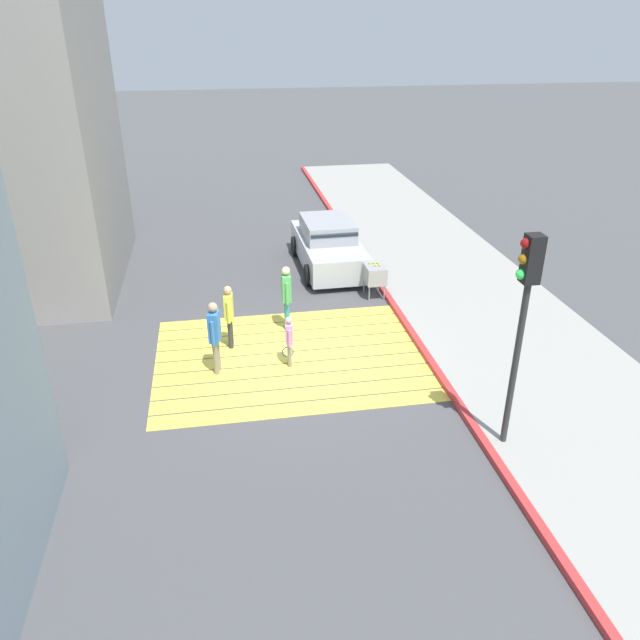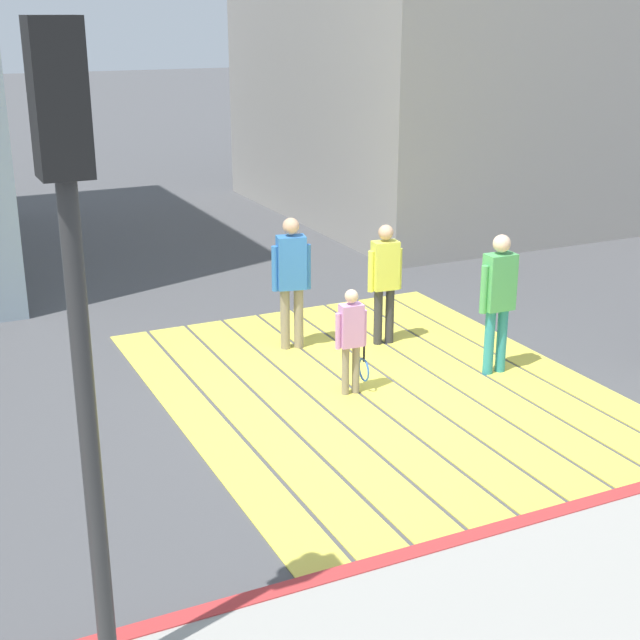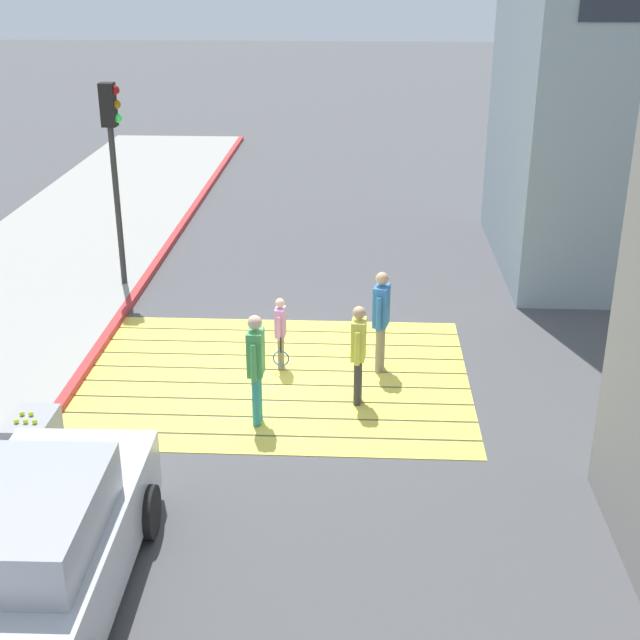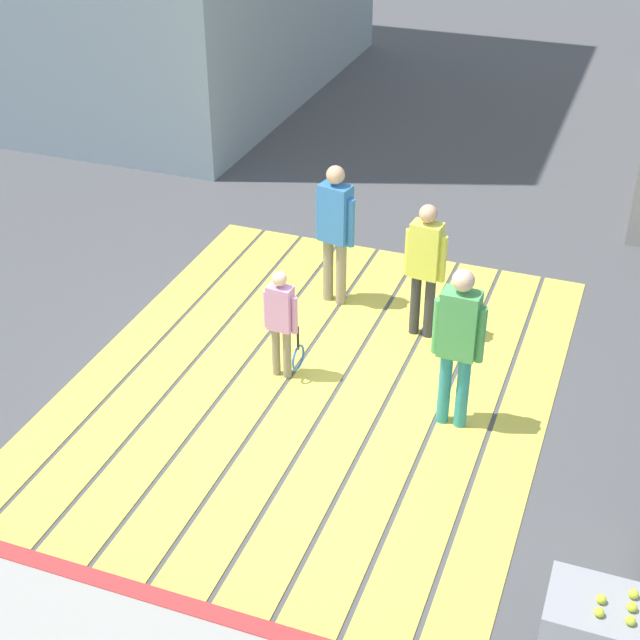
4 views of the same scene
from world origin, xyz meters
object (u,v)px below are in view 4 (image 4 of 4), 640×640
(pedestrian_adult_lead, at_px, (425,262))
(pedestrian_child_with_racket, at_px, (282,319))
(pedestrian_adult_trailing, at_px, (458,338))
(pedestrian_adult_side, at_px, (335,225))
(tennis_ball_cart, at_px, (602,630))

(pedestrian_adult_lead, distance_m, pedestrian_child_with_racket, 1.78)
(pedestrian_child_with_racket, bearing_deg, pedestrian_adult_trailing, -95.47)
(pedestrian_adult_side, xyz_separation_m, pedestrian_child_with_racket, (-1.68, -0.01, -0.31))
(pedestrian_child_with_racket, bearing_deg, tennis_ball_cart, -129.55)
(pedestrian_adult_trailing, xyz_separation_m, pedestrian_child_with_racket, (0.18, 1.89, -0.30))
(tennis_ball_cart, xyz_separation_m, pedestrian_adult_lead, (4.27, 2.40, 0.25))
(pedestrian_adult_trailing, height_order, pedestrian_adult_side, pedestrian_adult_side)
(tennis_ball_cart, bearing_deg, pedestrian_adult_trailing, 31.29)
(tennis_ball_cart, xyz_separation_m, pedestrian_child_with_racket, (2.95, 3.58, 0.02))
(pedestrian_adult_lead, xyz_separation_m, pedestrian_adult_side, (0.36, 1.18, 0.08))
(pedestrian_adult_lead, bearing_deg, pedestrian_adult_side, 72.93)
(pedestrian_child_with_racket, bearing_deg, pedestrian_adult_lead, -41.70)
(tennis_ball_cart, bearing_deg, pedestrian_child_with_racket, 50.45)
(tennis_ball_cart, height_order, pedestrian_child_with_racket, pedestrian_child_with_racket)
(pedestrian_adult_lead, height_order, pedestrian_adult_trailing, pedestrian_adult_trailing)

